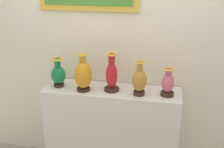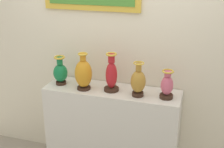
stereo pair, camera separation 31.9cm
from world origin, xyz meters
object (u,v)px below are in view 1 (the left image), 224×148
object	(u,v)px
vase_rose	(168,83)
vase_emerald	(58,74)
vase_amber	(83,75)
vase_ochre	(139,80)
vase_crimson	(112,75)

from	to	relation	value
vase_rose	vase_emerald	bearing A→B (deg)	179.20
vase_emerald	vase_amber	world-z (taller)	vase_amber
vase_amber	vase_ochre	xyz separation A→B (m)	(0.59, 0.00, -0.02)
vase_emerald	vase_ochre	distance (m)	0.89
vase_crimson	vase_ochre	size ratio (longest dim) A/B	1.15
vase_rose	vase_ochre	bearing A→B (deg)	-173.17
vase_amber	vase_ochre	bearing A→B (deg)	0.08
vase_emerald	vase_rose	size ratio (longest dim) A/B	1.10
vase_emerald	vase_rose	distance (m)	1.17
vase_amber	vase_rose	bearing A→B (deg)	2.28
vase_ochre	vase_rose	bearing A→B (deg)	6.83
vase_amber	vase_rose	distance (m)	0.88
vase_crimson	vase_rose	size ratio (longest dim) A/B	1.40
vase_amber	vase_crimson	world-z (taller)	vase_crimson
vase_ochre	vase_rose	distance (m)	0.29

